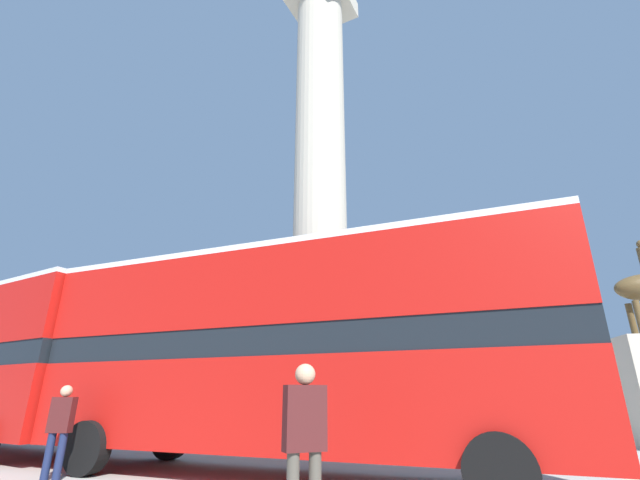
# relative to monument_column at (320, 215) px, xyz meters

# --- Properties ---
(ground_plane) EXTENTS (200.00, 200.00, 0.00)m
(ground_plane) POSITION_rel_monument_column_xyz_m (0.00, 0.00, -8.25)
(ground_plane) COLOR #ADA89E
(monument_column) EXTENTS (4.85, 4.85, 21.26)m
(monument_column) POSITION_rel_monument_column_xyz_m (0.00, 0.00, 0.00)
(monument_column) COLOR #BCB29E
(monument_column) RESTS_ON ground_plane
(bus_b) EXTENTS (10.97, 3.48, 4.33)m
(bus_b) POSITION_rel_monument_column_xyz_m (2.47, -6.28, -5.86)
(bus_b) COLOR #B7140F
(bus_b) RESTS_ON ground_plane
(street_lamp) EXTENTS (0.43, 0.43, 6.06)m
(street_lamp) POSITION_rel_monument_column_xyz_m (-3.00, -3.34, -4.83)
(street_lamp) COLOR black
(street_lamp) RESTS_ON ground_plane
(pedestrian_near_lamp) EXTENTS (0.46, 0.49, 1.82)m
(pedestrian_near_lamp) POSITION_rel_monument_column_xyz_m (4.58, -9.45, -7.21)
(pedestrian_near_lamp) COLOR #4C473D
(pedestrian_near_lamp) RESTS_ON ground_plane
(pedestrian_by_plinth) EXTENTS (0.47, 0.31, 1.66)m
(pedestrian_by_plinth) POSITION_rel_monument_column_xyz_m (-1.28, -8.40, -7.34)
(pedestrian_by_plinth) COLOR #192347
(pedestrian_by_plinth) RESTS_ON ground_plane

